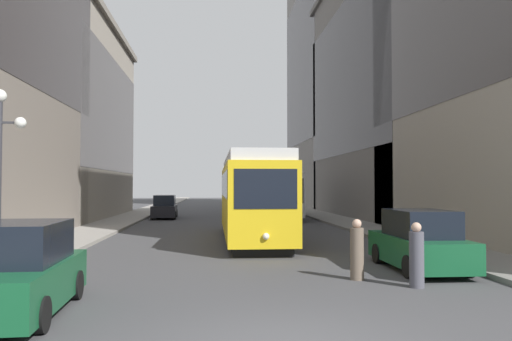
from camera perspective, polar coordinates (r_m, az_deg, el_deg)
name	(u,v)px	position (r m, az deg, el deg)	size (l,w,h in m)	color
sidewalk_left	(144,212)	(48.40, -12.64, -4.65)	(2.79, 120.00, 0.15)	gray
sidewalk_right	(306,211)	(48.77, 5.74, -4.66)	(2.79, 120.00, 0.15)	gray
streetcar	(252,195)	(23.62, -0.50, -2.85)	(2.67, 12.74, 3.89)	black
transit_bus	(278,193)	(40.28, 2.55, -2.62)	(2.96, 12.19, 3.45)	black
parked_car_left_near	(17,272)	(11.11, -25.56, -10.41)	(2.02, 4.30, 1.82)	black
parked_car_left_mid	(165,208)	(40.13, -10.36, -4.17)	(2.02, 5.02, 1.82)	black
parked_car_right_far	(419,242)	(16.08, 18.12, -7.75)	(1.91, 4.39, 1.82)	black
pedestrian_crossing_near	(357,251)	(14.00, 11.43, -9.03)	(0.37, 0.37, 1.64)	#6B5B4C
pedestrian_crossing_far	(417,257)	(13.33, 17.83, -9.38)	(0.36, 0.36, 1.63)	#4C4C56
building_left_corner	(14,118)	(43.50, -25.87, 5.44)	(15.83, 20.09, 15.35)	#A89E8E
building_right_midblock	(431,87)	(44.20, 19.36, 8.99)	(15.71, 23.61, 20.85)	slate
building_right_far	(354,76)	(63.81, 11.16, 10.49)	(14.45, 20.05, 31.14)	gray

